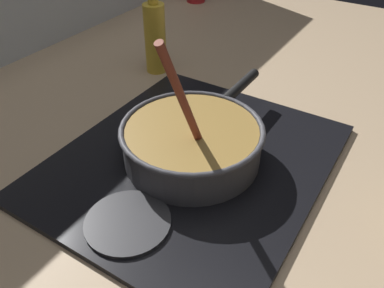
% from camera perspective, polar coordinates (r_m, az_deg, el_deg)
% --- Properties ---
extents(ground, '(2.40, 1.60, 0.04)m').
position_cam_1_polar(ground, '(0.73, 5.65, -8.02)').
color(ground, '#9E8466').
extents(hob_plate, '(0.56, 0.48, 0.01)m').
position_cam_1_polar(hob_plate, '(0.77, 0.00, -2.45)').
color(hob_plate, black).
rests_on(hob_plate, ground).
extents(burner_ring, '(0.19, 0.19, 0.01)m').
position_cam_1_polar(burner_ring, '(0.77, 0.00, -1.87)').
color(burner_ring, '#592D0C').
rests_on(burner_ring, hob_plate).
extents(spare_burner, '(0.14, 0.14, 0.01)m').
position_cam_1_polar(spare_burner, '(0.66, -9.28, -11.08)').
color(spare_burner, '#262628').
rests_on(spare_burner, hob_plate).
extents(cooking_pan, '(0.41, 0.27, 0.28)m').
position_cam_1_polar(cooking_pan, '(0.74, 0.06, 0.38)').
color(cooking_pan, '#38383D').
rests_on(cooking_pan, hob_plate).
extents(oil_bottle, '(0.06, 0.06, 0.23)m').
position_cam_1_polar(oil_bottle, '(1.08, -5.38, 15.25)').
color(oil_bottle, gold).
rests_on(oil_bottle, ground).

